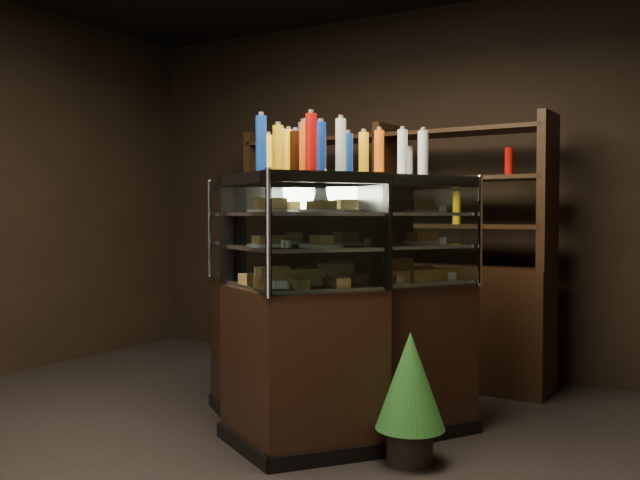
# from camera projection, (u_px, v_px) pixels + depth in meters

# --- Properties ---
(ground) EXTENTS (5.00, 5.00, 0.00)m
(ground) POSITION_uv_depth(u_px,v_px,m) (205.00, 443.00, 4.01)
(ground) COLOR black
(ground) RESTS_ON ground
(room_shell) EXTENTS (5.02, 5.02, 3.01)m
(room_shell) POSITION_uv_depth(u_px,v_px,m) (203.00, 96.00, 3.94)
(room_shell) COLOR black
(room_shell) RESTS_ON ground
(display_case) EXTENTS (1.79, 1.55, 1.52)m
(display_case) POSITION_uv_depth(u_px,v_px,m) (320.00, 347.00, 4.20)
(display_case) COLOR black
(display_case) RESTS_ON ground
(food_display) EXTENTS (1.34, 1.17, 0.46)m
(food_display) POSITION_uv_depth(u_px,v_px,m) (319.00, 244.00, 4.17)
(food_display) COLOR gold
(food_display) RESTS_ON display_case
(bottles_top) EXTENTS (1.17, 1.03, 0.30)m
(bottles_top) POSITION_uv_depth(u_px,v_px,m) (320.00, 152.00, 4.16)
(bottles_top) COLOR #0F38B2
(bottles_top) RESTS_ON display_case
(potted_conifer) EXTENTS (0.36, 0.36, 0.77)m
(potted_conifer) POSITION_uv_depth(u_px,v_px,m) (410.00, 378.00, 3.67)
(potted_conifer) COLOR black
(potted_conifer) RESTS_ON ground
(back_shelving) EXTENTS (2.60, 0.51, 2.00)m
(back_shelving) POSITION_uv_depth(u_px,v_px,m) (386.00, 300.00, 5.67)
(back_shelving) COLOR black
(back_shelving) RESTS_ON ground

